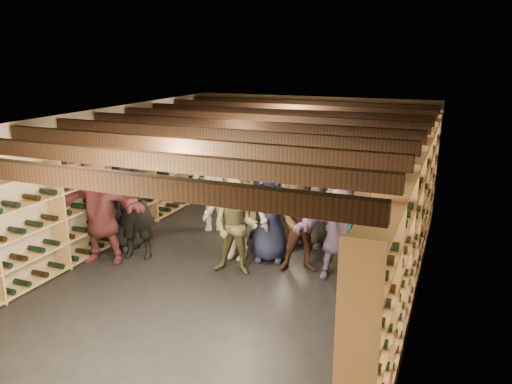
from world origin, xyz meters
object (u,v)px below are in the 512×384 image
object	(u,v)px
crate_stack_left	(262,207)
crate_stack_right	(291,227)
person_3	(236,206)
person_4	(379,231)
person_5	(100,208)
person_10	(262,189)
person_11	(340,229)
person_9	(213,183)
person_0	(124,202)
person_8	(304,223)
person_7	(271,205)
crate_loose	(328,222)
person_12	(313,198)
person_6	(269,210)
person_2	(235,227)
person_1	(136,204)

from	to	relation	value
crate_stack_left	crate_stack_right	world-z (taller)	same
person_3	person_4	size ratio (longest dim) A/B	1.15
crate_stack_left	person_5	distance (m)	3.49
person_10	person_11	xyz separation A→B (m)	(1.72, -1.16, -0.14)
person_3	person_9	xyz separation A→B (m)	(-1.00, 1.14, 0.01)
person_4	person_11	size ratio (longest dim) A/B	1.04
person_0	person_8	world-z (taller)	person_0
crate_stack_right	person_10	size ratio (longest dim) A/B	0.32
person_7	person_9	bearing A→B (deg)	146.25
crate_loose	person_11	size ratio (longest dim) A/B	0.32
person_9	person_11	distance (m)	2.97
person_12	crate_stack_right	bearing A→B (deg)	-174.55
crate_stack_left	person_5	bearing A→B (deg)	-118.42
person_0	person_10	xyz separation A→B (m)	(2.02, 1.41, 0.08)
person_4	person_6	world-z (taller)	person_6
crate_loose	person_10	distance (m)	1.66
person_0	person_10	bearing A→B (deg)	50.44
person_2	person_12	world-z (taller)	person_12
person_12	person_0	bearing A→B (deg)	-149.41
person_7	crate_stack_right	bearing A→B (deg)	45.02
crate_stack_right	person_0	size ratio (longest dim) A/B	0.35
person_3	person_8	size ratio (longest dim) A/B	1.17
crate_loose	person_1	xyz separation A→B (m)	(-2.55, -2.74, 0.84)
person_6	person_11	distance (m)	1.23
person_1	person_11	bearing A→B (deg)	-6.47
crate_stack_left	person_3	world-z (taller)	person_3
person_0	person_1	size ratio (longest dim) A/B	0.90
crate_stack_left	person_0	world-z (taller)	person_0
person_1	person_7	distance (m)	2.29
person_5	person_6	world-z (taller)	person_5
person_3	person_4	bearing A→B (deg)	3.92
person_0	person_5	world-z (taller)	person_5
person_0	crate_stack_left	bearing A→B (deg)	71.03
person_9	person_5	bearing A→B (deg)	-139.36
crate_loose	person_5	xyz separation A→B (m)	(-3.01, -3.09, 0.83)
person_6	person_12	bearing A→B (deg)	49.29
person_4	person_11	world-z (taller)	person_4
crate_loose	person_10	xyz separation A→B (m)	(-1.00, -1.04, 0.83)
person_1	person_5	size ratio (longest dim) A/B	1.02
person_0	person_7	world-z (taller)	person_0
person_0	person_9	size ratio (longest dim) A/B	0.89
person_4	person_3	bearing A→B (deg)	157.46
person_3	person_4	xyz separation A→B (m)	(2.31, 0.01, -0.12)
person_3	person_12	bearing A→B (deg)	52.73
person_9	person_3	bearing A→B (deg)	-71.95
person_0	person_11	distance (m)	3.75
crate_stack_left	person_8	bearing A→B (deg)	-53.96
crate_stack_right	person_4	size ratio (longest dim) A/B	0.36
person_0	person_7	size ratio (longest dim) A/B	1.08
person_0	person_6	xyz separation A→B (m)	(2.53, 0.45, 0.03)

